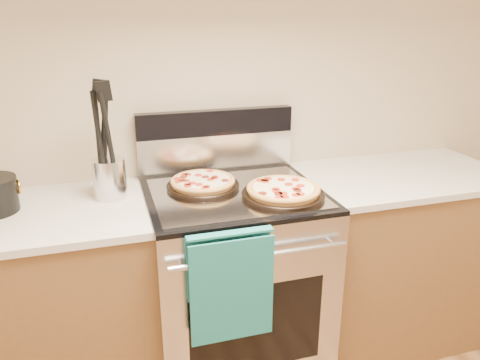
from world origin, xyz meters
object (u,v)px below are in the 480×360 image
object	(u,v)px
pepperoni_pizza_front	(283,191)
utensil_crock	(110,178)
range_body	(234,285)
pepperoni_pizza_back	(203,183)

from	to	relation	value
pepperoni_pizza_front	utensil_crock	world-z (taller)	utensil_crock
range_body	utensil_crock	xyz separation A→B (m)	(-0.51, 0.11, 0.55)
range_body	pepperoni_pizza_front	bearing A→B (deg)	-35.84
pepperoni_pizza_front	utensil_crock	bearing A→B (deg)	161.03
utensil_crock	pepperoni_pizza_back	bearing A→B (deg)	-5.56
pepperoni_pizza_front	range_body	bearing A→B (deg)	144.16
range_body	pepperoni_pizza_front	world-z (taller)	pepperoni_pizza_front
range_body	pepperoni_pizza_back	bearing A→B (deg)	149.84
utensil_crock	range_body	bearing A→B (deg)	-11.91
utensil_crock	pepperoni_pizza_front	bearing A→B (deg)	-18.97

